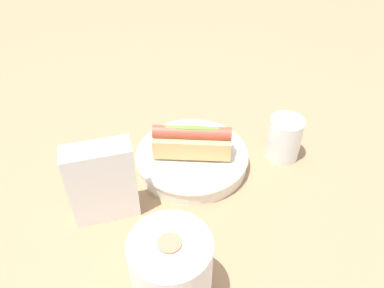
{
  "coord_description": "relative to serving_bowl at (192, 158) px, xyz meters",
  "views": [
    {
      "loc": [
        0.08,
        0.55,
        0.53
      ],
      "look_at": [
        0.01,
        -0.01,
        0.05
      ],
      "focal_mm": 35.3,
      "sensor_mm": 36.0,
      "label": 1
    }
  ],
  "objects": [
    {
      "name": "ground_plane",
      "position": [
        -0.01,
        0.01,
        -0.02
      ],
      "size": [
        2.4,
        2.4,
        0.0
      ],
      "primitive_type": "plane",
      "color": "#9E7A56"
    },
    {
      "name": "serving_bowl",
      "position": [
        0.0,
        0.0,
        0.0
      ],
      "size": [
        0.23,
        0.23,
        0.03
      ],
      "color": "silver",
      "rests_on": "ground_plane"
    },
    {
      "name": "hotdog_front",
      "position": [
        0.0,
        -0.0,
        0.04
      ],
      "size": [
        0.16,
        0.08,
        0.06
      ],
      "color": "#DBB270",
      "rests_on": "serving_bowl"
    },
    {
      "name": "water_glass",
      "position": [
        -0.19,
        -0.0,
        0.02
      ],
      "size": [
        0.07,
        0.07,
        0.09
      ],
      "color": "white",
      "rests_on": "ground_plane"
    },
    {
      "name": "paper_towel_roll",
      "position": [
        0.06,
        0.28,
        0.05
      ],
      "size": [
        0.11,
        0.11,
        0.13
      ],
      "color": "white",
      "rests_on": "ground_plane"
    },
    {
      "name": "napkin_box",
      "position": [
        0.16,
        0.1,
        0.06
      ],
      "size": [
        0.12,
        0.06,
        0.15
      ],
      "primitive_type": "cube",
      "rotation": [
        0.0,
        0.0,
        0.14
      ],
      "color": "white",
      "rests_on": "ground_plane"
    }
  ]
}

